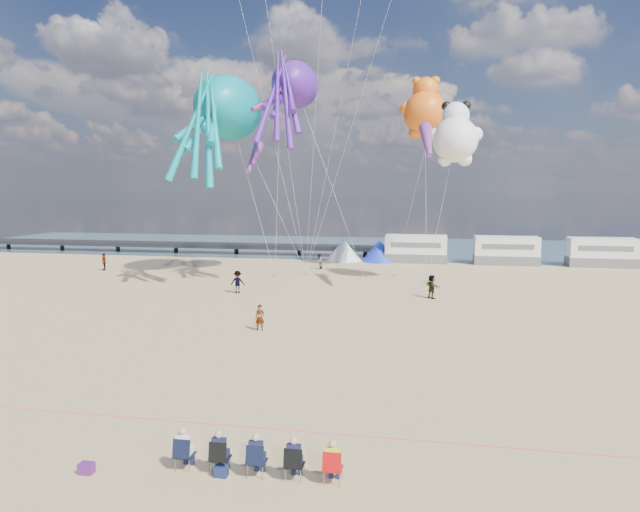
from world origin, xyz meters
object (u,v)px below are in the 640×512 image
(kite_octopus_purple, at_px, (295,85))
(windsock_mid, at_px, (427,141))
(motorhome_1, at_px, (506,250))
(sandbag_c, at_px, (427,282))
(kite_teddy_orange, at_px, (425,113))
(motorhome_2, at_px, (602,252))
(beachgoer_4, at_px, (432,287))
(cooler_purple, at_px, (86,468))
(cooler_navy, at_px, (221,471))
(windsock_right, at_px, (254,158))
(kite_octopus_teal, at_px, (228,108))
(beachgoer_1, at_px, (319,261))
(sandbag_d, at_px, (395,275))
(sandbag_b, at_px, (364,277))
(motorhome_0, at_px, (416,249))
(windsock_left, at_px, (280,98))
(beachgoer_2, at_px, (238,282))
(sandbag_a, at_px, (275,276))
(tent_blue, at_px, (379,251))
(sandbag_e, at_px, (306,274))
(tent_white, at_px, (344,250))
(beachgoer_3, at_px, (104,262))
(spectator_row, at_px, (257,454))
(standing_person, at_px, (260,318))
(kite_panda, at_px, (455,140))

(kite_octopus_purple, height_order, windsock_mid, kite_octopus_purple)
(motorhome_1, bearing_deg, sandbag_c, -121.33)
(kite_teddy_orange, bearing_deg, kite_octopus_purple, -159.34)
(motorhome_2, relative_size, beachgoer_4, 3.74)
(cooler_purple, relative_size, cooler_navy, 1.05)
(kite_octopus_purple, bearing_deg, windsock_right, -146.11)
(beachgoer_4, xyz_separation_m, windsock_right, (-14.80, 3.97, 9.75))
(kite_octopus_teal, bearing_deg, beachgoer_1, 51.03)
(cooler_navy, height_order, sandbag_d, cooler_navy)
(beachgoer_4, xyz_separation_m, sandbag_b, (-5.89, 8.18, -0.77))
(motorhome_0, relative_size, windsock_left, 0.87)
(beachgoer_2, xyz_separation_m, windsock_right, (0.04, 4.61, 9.75))
(sandbag_a, height_order, kite_octopus_purple, kite_octopus_purple)
(tent_blue, distance_m, kite_teddy_orange, 16.78)
(sandbag_c, height_order, kite_octopus_teal, kite_octopus_teal)
(windsock_left, bearing_deg, sandbag_c, 33.18)
(sandbag_c, relative_size, sandbag_e, 1.00)
(tent_white, bearing_deg, kite_octopus_purple, -99.34)
(motorhome_2, distance_m, beachgoer_1, 29.33)
(beachgoer_3, relative_size, kite_octopus_purple, 0.17)
(tent_blue, height_order, sandbag_b, tent_blue)
(motorhome_1, height_order, sandbag_a, motorhome_1)
(motorhome_2, xyz_separation_m, kite_octopus_purple, (-29.28, -13.84, 15.46))
(cooler_navy, relative_size, windsock_mid, 0.07)
(spectator_row, xyz_separation_m, windsock_left, (-7.63, 32.34, 14.90))
(sandbag_c, xyz_separation_m, windsock_right, (-14.43, -2.90, 10.52))
(tent_white, xyz_separation_m, beachgoer_4, (9.57, -20.50, -0.32))
(motorhome_0, xyz_separation_m, standing_person, (-8.21, -32.07, -0.75))
(tent_white, relative_size, kite_teddy_orange, 0.58)
(sandbag_c, height_order, windsock_left, windsock_left)
(motorhome_1, bearing_deg, spectator_row, -105.13)
(tent_blue, bearing_deg, beachgoer_3, -155.88)
(kite_octopus_teal, bearing_deg, cooler_purple, -73.25)
(motorhome_0, height_order, sandbag_d, motorhome_0)
(motorhome_1, relative_size, sandbag_c, 13.20)
(motorhome_1, bearing_deg, kite_teddy_orange, -136.70)
(kite_panda, bearing_deg, sandbag_b, 147.42)
(windsock_left, bearing_deg, kite_teddy_orange, 55.66)
(beachgoer_2, xyz_separation_m, windsock_left, (2.13, 5.38, 14.67))
(kite_octopus_purple, bearing_deg, kite_octopus_teal, 176.15)
(beachgoer_1, bearing_deg, kite_octopus_teal, -29.24)
(standing_person, bearing_deg, windsock_mid, 48.37)
(cooler_purple, xyz_separation_m, windsock_right, (-4.83, 32.38, 10.47))
(sandbag_d, xyz_separation_m, kite_panda, (4.95, -4.72, 11.91))
(motorhome_1, bearing_deg, motorhome_2, 0.00)
(motorhome_2, xyz_separation_m, beachgoer_3, (-49.34, -11.79, -0.65))
(tent_blue, relative_size, sandbag_c, 8.00)
(sandbag_a, bearing_deg, sandbag_c, -3.37)
(motorhome_2, xyz_separation_m, sandbag_e, (-28.89, -11.45, -1.39))
(kite_teddy_orange, bearing_deg, beachgoer_1, 167.31)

